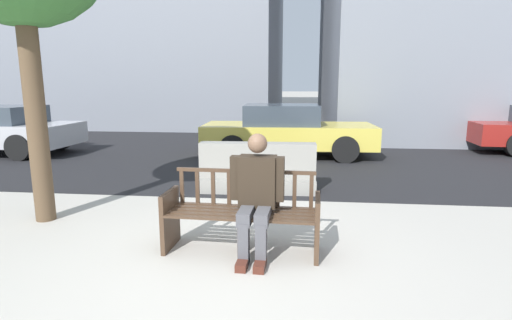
% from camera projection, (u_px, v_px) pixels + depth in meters
% --- Properties ---
extents(ground_plane, '(200.00, 200.00, 0.00)m').
position_uv_depth(ground_plane, '(205.00, 279.00, 3.81)').
color(ground_plane, '#ADA89E').
extents(street_asphalt, '(120.00, 12.00, 0.01)m').
position_uv_depth(street_asphalt, '(270.00, 144.00, 12.31)').
color(street_asphalt, black).
rests_on(street_asphalt, ground).
extents(street_bench, '(1.71, 0.59, 0.88)m').
position_uv_depth(street_bench, '(242.00, 216.00, 4.39)').
color(street_bench, '#473323').
rests_on(street_bench, ground).
extents(seated_person, '(0.58, 0.73, 1.31)m').
position_uv_depth(seated_person, '(256.00, 193.00, 4.26)').
color(seated_person, '#2D2319').
rests_on(seated_person, ground).
extents(jersey_barrier_centre, '(2.02, 0.74, 0.84)m').
position_uv_depth(jersey_barrier_centre, '(258.00, 171.00, 6.93)').
color(jersey_barrier_centre, gray).
rests_on(jersey_barrier_centre, ground).
extents(car_taxi_near, '(4.36, 1.97, 1.32)m').
position_uv_depth(car_taxi_near, '(287.00, 131.00, 10.22)').
color(car_taxi_near, '#DBC64C').
rests_on(car_taxi_near, ground).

